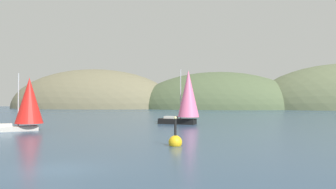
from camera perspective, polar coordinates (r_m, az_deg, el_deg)
The scene contains 6 objects.
ground_plane at distance 18.79m, azimuth -18.61°, elevation -12.23°, with size 360.00×360.00×0.00m, color #2D4760.
headland_center at distance 151.29m, azimuth 8.51°, elevation -2.46°, with size 75.70×44.00×33.37m, color #4C5B3D.
headland_left at distance 164.15m, azimuth -12.94°, elevation -2.34°, with size 83.05×44.00×37.74m, color #6B664C.
sailboat_pink_spinnaker at distance 51.35m, azimuth 3.31°, elevation -0.39°, with size 6.87×3.93×8.61m.
sailboat_red_spinnaker at distance 43.75m, azimuth -23.03°, elevation -1.31°, with size 6.33×5.77×6.96m.
channel_buoy at distance 26.94m, azimuth 1.28°, elevation -8.08°, with size 1.10×1.10×2.64m.
Camera 1 is at (8.79, -16.20, 3.65)m, focal length 35.32 mm.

